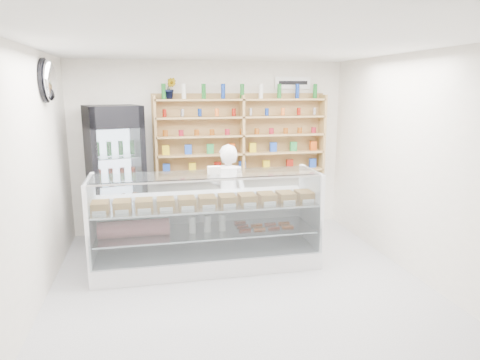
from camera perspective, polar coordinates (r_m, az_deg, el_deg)
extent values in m
plane|color=#B7B7BC|center=(5.20, 0.44, -14.78)|extent=(5.00, 5.00, 0.00)
plane|color=white|center=(4.67, 0.50, 17.59)|extent=(5.00, 5.00, 0.00)
plane|color=silver|center=(7.17, -3.91, 4.41)|extent=(4.50, 0.00, 4.50)
plane|color=silver|center=(2.46, 13.51, -10.98)|extent=(4.50, 0.00, 4.50)
plane|color=silver|center=(4.79, -26.80, -0.69)|extent=(0.00, 5.00, 5.00)
plane|color=silver|center=(5.67, 23.28, 1.42)|extent=(0.00, 5.00, 5.00)
cube|color=white|center=(5.87, -4.37, -10.29)|extent=(2.95, 0.84, 0.25)
cube|color=white|center=(6.08, -4.94, -5.14)|extent=(2.95, 0.05, 0.62)
cube|color=silver|center=(5.73, -4.43, -6.79)|extent=(2.83, 0.74, 0.02)
cube|color=silver|center=(5.63, -4.49, -3.28)|extent=(2.89, 0.77, 0.02)
cube|color=silver|center=(5.27, -3.88, -5.49)|extent=(2.89, 0.12, 1.03)
cube|color=silver|center=(5.48, -4.49, 0.75)|extent=(2.89, 0.59, 0.01)
imported|color=white|center=(6.38, -1.58, -2.17)|extent=(0.66, 0.54, 1.56)
cube|color=black|center=(6.73, -16.22, 0.49)|extent=(0.93, 0.92, 2.12)
cube|color=#32053E|center=(6.29, -17.77, 7.90)|extent=(0.73, 0.23, 0.30)
cube|color=silver|center=(6.41, -17.25, -0.99)|extent=(0.62, 0.18, 1.67)
cube|color=tan|center=(6.92, -11.17, 5.52)|extent=(0.04, 0.28, 1.33)
cube|color=tan|center=(7.08, 0.29, 5.89)|extent=(0.04, 0.28, 1.33)
cube|color=tan|center=(7.50, 10.85, 6.03)|extent=(0.04, 0.28, 1.33)
cube|color=tan|center=(7.17, 0.28, 1.20)|extent=(2.80, 0.28, 0.03)
cube|color=tan|center=(7.12, 0.29, 3.57)|extent=(2.80, 0.28, 0.03)
cube|color=tan|center=(7.08, 0.29, 5.97)|extent=(2.80, 0.28, 0.03)
cube|color=tan|center=(7.05, 0.29, 8.40)|extent=(2.80, 0.28, 0.03)
cube|color=tan|center=(7.04, 0.29, 10.67)|extent=(2.80, 0.28, 0.03)
imported|color=#1E6626|center=(6.88, -9.28, 11.96)|extent=(0.20, 0.18, 0.32)
ellipsoid|color=silver|center=(5.85, -24.09, 12.02)|extent=(0.15, 0.50, 0.50)
cube|color=white|center=(7.41, 7.06, 12.74)|extent=(0.62, 0.03, 0.20)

